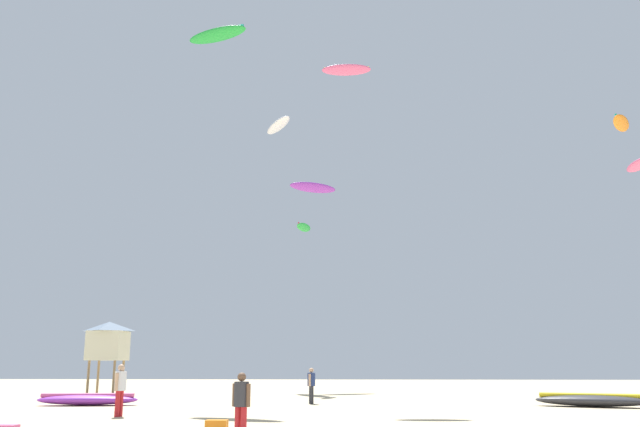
# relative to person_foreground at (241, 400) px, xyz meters

# --- Properties ---
(person_foreground) EXTENTS (0.47, 0.35, 1.56)m
(person_foreground) POSITION_rel_person_foreground_xyz_m (0.00, 0.00, 0.00)
(person_foreground) COLOR #B21E23
(person_foreground) RESTS_ON ground
(person_midground) EXTENTS (0.39, 0.56, 1.73)m
(person_midground) POSITION_rel_person_foreground_xyz_m (-5.27, 6.71, 0.10)
(person_midground) COLOR #B21E23
(person_midground) RESTS_ON ground
(person_left) EXTENTS (0.35, 0.50, 1.55)m
(person_left) POSITION_rel_person_foreground_xyz_m (0.82, 14.07, -0.00)
(person_left) COLOR #2D2D33
(person_left) RESTS_ON ground
(kite_grounded_near) EXTENTS (4.33, 1.64, 0.51)m
(kite_grounded_near) POSITION_rel_person_foreground_xyz_m (-8.63, 12.43, -0.67)
(kite_grounded_near) COLOR purple
(kite_grounded_near) RESTS_ON ground
(kite_grounded_mid) EXTENTS (4.67, 2.94, 0.55)m
(kite_grounded_mid) POSITION_rel_person_foreground_xyz_m (12.53, 12.48, -0.65)
(kite_grounded_mid) COLOR #2D2D33
(kite_grounded_mid) RESTS_ON ground
(lifeguard_tower) EXTENTS (2.30, 2.30, 4.15)m
(lifeguard_tower) POSITION_rel_person_foreground_xyz_m (-11.75, 22.79, 2.14)
(lifeguard_tower) COLOR #8C704C
(lifeguard_tower) RESTS_ON ground
(cooler_box) EXTENTS (0.56, 0.36, 0.32)m
(cooler_box) POSITION_rel_person_foreground_xyz_m (-0.92, 1.77, -0.75)
(cooler_box) COLOR orange
(cooler_box) RESTS_ON ground
(kite_aloft_0) EXTENTS (1.13, 2.14, 0.52)m
(kite_aloft_0) POSITION_rel_person_foreground_xyz_m (-0.28, 24.05, 9.13)
(kite_aloft_0) COLOR green
(kite_aloft_1) EXTENTS (2.42, 0.72, 0.53)m
(kite_aloft_1) POSITION_rel_person_foreground_xyz_m (2.52, 14.01, 15.00)
(kite_aloft_1) COLOR #E5598C
(kite_aloft_2) EXTENTS (3.72, 2.74, 0.78)m
(kite_aloft_2) POSITION_rel_person_foreground_xyz_m (-0.07, 30.20, 13.35)
(kite_aloft_2) COLOR purple
(kite_aloft_3) EXTENTS (0.79, 2.66, 0.47)m
(kite_aloft_3) POSITION_rel_person_foreground_xyz_m (18.08, 18.31, 11.19)
(kite_aloft_3) COLOR #E5598C
(kite_aloft_4) EXTENTS (1.74, 2.17, 0.56)m
(kite_aloft_4) POSITION_rel_person_foreground_xyz_m (14.93, 12.57, 11.44)
(kite_aloft_4) COLOR orange
(kite_aloft_5) EXTENTS (2.86, 4.30, 0.61)m
(kite_aloft_5) POSITION_rel_person_foreground_xyz_m (-2.81, 31.24, 18.59)
(kite_aloft_5) COLOR white
(kite_aloft_6) EXTENTS (3.63, 2.34, 0.54)m
(kite_aloft_6) POSITION_rel_person_foreground_xyz_m (-4.28, 15.28, 17.74)
(kite_aloft_6) COLOR green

